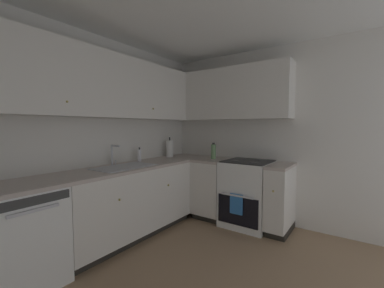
{
  "coord_description": "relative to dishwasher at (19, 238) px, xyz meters",
  "views": [
    {
      "loc": [
        -1.57,
        -0.86,
        1.36
      ],
      "look_at": [
        0.98,
        0.93,
        1.14
      ],
      "focal_mm": 22.92,
      "sensor_mm": 36.0,
      "label": 1
    }
  ],
  "objects": [
    {
      "name": "wall_back",
      "position": [
        0.77,
        0.33,
        0.8
      ],
      "size": [
        3.85,
        0.05,
        2.45
      ],
      "primitive_type": "cube",
      "color": "silver",
      "rests_on": "ground_plane"
    },
    {
      "name": "wall_right",
      "position": [
        2.67,
        -1.48,
        0.8
      ],
      "size": [
        0.05,
        3.65,
        2.45
      ],
      "primitive_type": "cube",
      "color": "silver",
      "rests_on": "ground_plane"
    },
    {
      "name": "dishwasher",
      "position": [
        0.0,
        0.0,
        0.0
      ],
      "size": [
        0.6,
        0.63,
        0.85
      ],
      "color": "white",
      "rests_on": "ground_plane"
    },
    {
      "name": "lower_cabinets_back",
      "position": [
        1.18,
        0.0,
        0.0
      ],
      "size": [
        1.74,
        0.62,
        0.85
      ],
      "color": "silver",
      "rests_on": "ground_plane"
    },
    {
      "name": "countertop_back",
      "position": [
        1.17,
        0.0,
        0.44
      ],
      "size": [
        2.95,
        0.6,
        0.03
      ],
      "primitive_type": "cube",
      "color": "#B7A89E",
      "rests_on": "lower_cabinets_back"
    },
    {
      "name": "lower_cabinets_right",
      "position": [
        2.35,
        -0.88,
        0.0
      ],
      "size": [
        0.62,
        1.33,
        0.85
      ],
      "color": "silver",
      "rests_on": "ground_plane"
    },
    {
      "name": "countertop_right",
      "position": [
        2.35,
        -0.88,
        0.44
      ],
      "size": [
        0.6,
        1.33,
        0.03
      ],
      "color": "#B7A89E",
      "rests_on": "lower_cabinets_right"
    },
    {
      "name": "oven_range",
      "position": [
        2.36,
        -1.05,
        0.02
      ],
      "size": [
        0.68,
        0.62,
        1.03
      ],
      "color": "white",
      "rests_on": "ground_plane"
    },
    {
      "name": "upper_cabinets_back",
      "position": [
        1.01,
        0.14,
        1.41
      ],
      "size": [
        2.63,
        0.34,
        0.74
      ],
      "color": "silver"
    },
    {
      "name": "upper_cabinets_right",
      "position": [
        2.49,
        -0.64,
        1.41
      ],
      "size": [
        0.32,
        1.88,
        0.74
      ],
      "color": "silver"
    },
    {
      "name": "sink",
      "position": [
        1.09,
        -0.03,
        0.42
      ],
      "size": [
        0.71,
        0.4,
        0.1
      ],
      "color": "#B7B7BC",
      "rests_on": "countertop_back"
    },
    {
      "name": "faucet",
      "position": [
        1.1,
        0.18,
        0.61
      ],
      "size": [
        0.07,
        0.16,
        0.25
      ],
      "color": "silver",
      "rests_on": "countertop_back"
    },
    {
      "name": "soap_bottle",
      "position": [
        1.53,
        0.18,
        0.54
      ],
      "size": [
        0.05,
        0.05,
        0.19
      ],
      "color": "silver",
      "rests_on": "countertop_back"
    },
    {
      "name": "paper_towel_roll",
      "position": [
        2.15,
        0.16,
        0.59
      ],
      "size": [
        0.11,
        0.11,
        0.32
      ],
      "color": "white",
      "rests_on": "countertop_back"
    },
    {
      "name": "oil_bottle",
      "position": [
        2.35,
        -0.52,
        0.57
      ],
      "size": [
        0.07,
        0.07,
        0.24
      ],
      "color": "#729E66",
      "rests_on": "countertop_right"
    }
  ]
}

